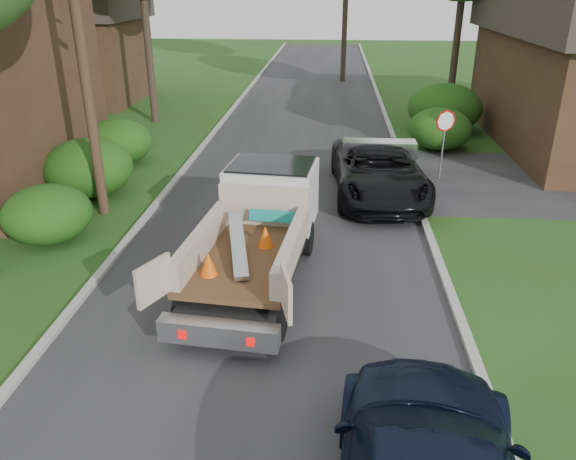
% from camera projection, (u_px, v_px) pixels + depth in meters
% --- Properties ---
extents(ground, '(120.00, 120.00, 0.00)m').
position_uv_depth(ground, '(265.00, 308.00, 12.15)').
color(ground, '#264614').
rests_on(ground, ground).
extents(road, '(8.00, 90.00, 0.02)m').
position_uv_depth(road, '(295.00, 167.00, 21.25)').
color(road, '#28282B').
rests_on(road, ground).
extents(curb_left, '(0.20, 90.00, 0.12)m').
position_uv_depth(curb_left, '(189.00, 163.00, 21.52)').
color(curb_left, '#9E9E99').
rests_on(curb_left, ground).
extents(curb_right, '(0.20, 90.00, 0.12)m').
position_uv_depth(curb_right, '(405.00, 168.00, 20.94)').
color(curb_right, '#9E9E99').
rests_on(curb_right, ground).
extents(stop_sign, '(0.71, 0.32, 2.48)m').
position_uv_depth(stop_sign, '(445.00, 130.00, 19.25)').
color(stop_sign, slate).
rests_on(stop_sign, ground).
extents(utility_pole, '(2.42, 1.25, 10.00)m').
position_uv_depth(utility_pole, '(79.00, 34.00, 14.97)').
color(utility_pole, '#382619').
rests_on(utility_pole, ground).
extents(house_left_far, '(7.56, 7.56, 6.00)m').
position_uv_depth(house_left_far, '(73.00, 46.00, 31.90)').
color(house_left_far, '#3C2618').
rests_on(house_left_far, ground).
extents(hedge_left_a, '(2.34, 2.34, 1.53)m').
position_uv_depth(hedge_left_a, '(47.00, 214.00, 15.01)').
color(hedge_left_a, '#13410F').
rests_on(hedge_left_a, ground).
extents(hedge_left_b, '(2.86, 2.86, 1.87)m').
position_uv_depth(hedge_left_b, '(88.00, 168.00, 18.15)').
color(hedge_left_b, '#13410F').
rests_on(hedge_left_b, ground).
extents(hedge_left_c, '(2.60, 2.60, 1.70)m').
position_uv_depth(hedge_left_c, '(118.00, 142.00, 21.39)').
color(hedge_left_c, '#13410F').
rests_on(hedge_left_c, ground).
extents(hedge_right_a, '(2.60, 2.60, 1.70)m').
position_uv_depth(hedge_right_a, '(440.00, 129.00, 23.23)').
color(hedge_right_a, '#13410F').
rests_on(hedge_right_a, ground).
extents(hedge_right_b, '(3.38, 3.38, 2.21)m').
position_uv_depth(hedge_right_b, '(445.00, 108.00, 25.81)').
color(hedge_right_b, '#13410F').
rests_on(hedge_right_b, ground).
extents(flatbed_truck, '(3.11, 6.29, 2.30)m').
position_uv_depth(flatbed_truck, '(262.00, 219.00, 13.43)').
color(flatbed_truck, black).
rests_on(flatbed_truck, ground).
extents(black_pickup, '(3.12, 6.20, 1.68)m').
position_uv_depth(black_pickup, '(378.00, 171.00, 18.18)').
color(black_pickup, black).
rests_on(black_pickup, ground).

